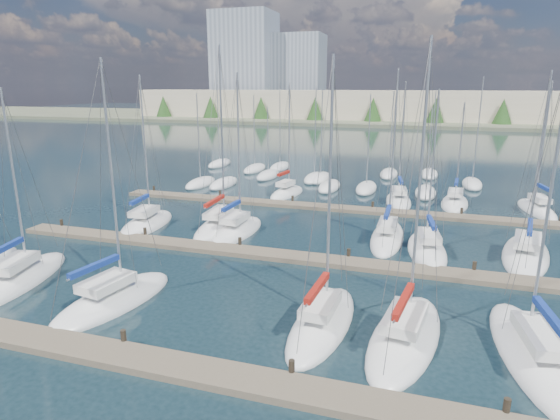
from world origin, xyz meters
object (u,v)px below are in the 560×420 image
(sailboat_j, at_px, (237,231))
(sailboat_r, at_px, (537,209))
(sailboat_b, at_px, (21,278))
(sailboat_c, at_px, (114,300))
(sailboat_o, at_px, (287,193))
(sailboat_f, at_px, (534,354))
(sailboat_k, at_px, (387,237))
(sailboat_e, at_px, (405,336))
(sailboat_l, at_px, (427,250))
(sailboat_q, at_px, (455,203))
(sailboat_p, at_px, (398,201))
(sailboat_i, at_px, (221,224))
(sailboat_h, at_px, (147,223))
(sailboat_d, at_px, (322,322))
(sailboat_m, at_px, (526,254))

(sailboat_j, relative_size, sailboat_r, 1.04)
(sailboat_b, relative_size, sailboat_c, 0.89)
(sailboat_j, xyz_separation_m, sailboat_o, (-0.06, 14.24, 0.01))
(sailboat_f, bearing_deg, sailboat_b, 173.16)
(sailboat_o, xyz_separation_m, sailboat_b, (-8.83, -27.23, -0.02))
(sailboat_k, xyz_separation_m, sailboat_e, (2.13, -14.88, -0.00))
(sailboat_o, distance_m, sailboat_b, 28.63)
(sailboat_k, bearing_deg, sailboat_l, -34.43)
(sailboat_f, bearing_deg, sailboat_q, 87.11)
(sailboat_f, distance_m, sailboat_b, 28.31)
(sailboat_q, distance_m, sailboat_l, 15.40)
(sailboat_e, height_order, sailboat_l, sailboat_e)
(sailboat_p, distance_m, sailboat_r, 12.78)
(sailboat_i, bearing_deg, sailboat_h, -167.73)
(sailboat_d, height_order, sailboat_l, sailboat_d)
(sailboat_i, distance_m, sailboat_k, 13.82)
(sailboat_i, bearing_deg, sailboat_b, -118.46)
(sailboat_b, bearing_deg, sailboat_q, 33.96)
(sailboat_j, bearing_deg, sailboat_e, -41.24)
(sailboat_d, relative_size, sailboat_k, 1.01)
(sailboat_p, bearing_deg, sailboat_m, -61.71)
(sailboat_h, relative_size, sailboat_l, 1.09)
(sailboat_q, relative_size, sailboat_k, 0.79)
(sailboat_j, relative_size, sailboat_m, 1.00)
(sailboat_p, bearing_deg, sailboat_j, -137.03)
(sailboat_o, height_order, sailboat_b, sailboat_o)
(sailboat_j, bearing_deg, sailboat_l, 1.20)
(sailboat_j, bearing_deg, sailboat_r, 32.56)
(sailboat_d, distance_m, sailboat_p, 27.20)
(sailboat_j, xyz_separation_m, sailboat_b, (-8.89, -13.00, -0.01))
(sailboat_e, bearing_deg, sailboat_h, 158.82)
(sailboat_q, xyz_separation_m, sailboat_k, (-5.49, -13.14, 0.01))
(sailboat_f, bearing_deg, sailboat_l, 102.84)
(sailboat_f, xyz_separation_m, sailboat_m, (1.98, 13.79, -0.00))
(sailboat_o, distance_m, sailboat_m, 25.21)
(sailboat_p, height_order, sailboat_r, sailboat_r)
(sailboat_k, bearing_deg, sailboat_c, -130.51)
(sailboat_c, bearing_deg, sailboat_f, 11.88)
(sailboat_p, height_order, sailboat_l, sailboat_p)
(sailboat_r, bearing_deg, sailboat_o, 171.14)
(sailboat_r, bearing_deg, sailboat_p, 171.91)
(sailboat_o, xyz_separation_m, sailboat_c, (-1.58, -28.01, -0.02))
(sailboat_l, bearing_deg, sailboat_b, -159.01)
(sailboat_d, bearing_deg, sailboat_e, 1.49)
(sailboat_d, bearing_deg, sailboat_k, 85.95)
(sailboat_k, relative_size, sailboat_e, 0.94)
(sailboat_q, height_order, sailboat_r, sailboat_r)
(sailboat_h, xyz_separation_m, sailboat_e, (22.11, -12.56, 0.00))
(sailboat_f, height_order, sailboat_d, sailboat_f)
(sailboat_k, xyz_separation_m, sailboat_c, (-13.44, -15.69, -0.01))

